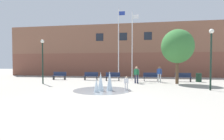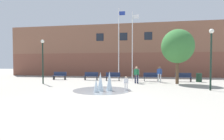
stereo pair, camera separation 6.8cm
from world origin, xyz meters
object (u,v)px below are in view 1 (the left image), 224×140
adult_watching (159,73)px  flagpole_left (119,42)px  adult_near_bench (136,74)px  adult_in_red (137,73)px  street_tree_near_building (177,46)px  park_bench_under_left_flagpole (91,76)px  park_bench_far_right (183,77)px  park_bench_under_right_flagpole (151,77)px  flagpole_right (132,44)px  park_bench_left_of_flagpoles (59,76)px  child_with_pink_shirt (126,82)px  lamp_post_right_lane (211,51)px  trash_can (199,78)px  park_bench_center (113,76)px  lamp_post_left_lane (43,55)px

adult_watching → flagpole_left: 6.18m
adult_near_bench → adult_in_red: 0.88m
street_tree_near_building → adult_near_bench: bearing=-176.2°
park_bench_under_left_flagpole → park_bench_far_right: (9.96, -0.08, 0.00)m
park_bench_far_right → adult_near_bench: 5.41m
park_bench_under_right_flagpole → flagpole_right: bearing=143.4°
park_bench_far_right → park_bench_under_left_flagpole: bearing=179.5°
park_bench_under_left_flagpole → park_bench_under_right_flagpole: size_ratio=1.00×
park_bench_left_of_flagpoles → park_bench_under_right_flagpole: size_ratio=1.00×
park_bench_far_right → street_tree_near_building: size_ratio=0.32×
child_with_pink_shirt → lamp_post_right_lane: (5.82, 0.96, 2.18)m
lamp_post_right_lane → street_tree_near_building: street_tree_near_building is taller
adult_in_red → trash_can: 6.48m
park_bench_far_right → flagpole_right: flagpole_right is taller
park_bench_center → flagpole_left: flagpole_left is taller
adult_near_bench → lamp_post_left_lane: lamp_post_left_lane is taller
adult_in_red → lamp_post_right_lane: size_ratio=0.37×
park_bench_left_of_flagpoles → adult_near_bench: size_ratio=1.01×
adult_in_red → trash_can: (6.27, 1.55, -0.48)m
adult_watching → flagpole_left: size_ratio=0.19×
flagpole_right → park_bench_far_right: bearing=-15.4°
trash_can → lamp_post_right_lane: bearing=-100.1°
lamp_post_right_lane → street_tree_near_building: 4.10m
flagpole_right → lamp_post_right_lane: (5.79, -7.44, -1.46)m
child_with_pink_shirt → flagpole_right: 9.16m
flagpole_right → adult_near_bench: bearing=-81.9°
park_bench_center → flagpole_right: 4.55m
park_bench_under_left_flagpole → adult_near_bench: 5.79m
park_bench_far_right → adult_watching: size_ratio=1.01×
child_with_pink_shirt → park_bench_under_right_flagpole: bearing=79.4°
flagpole_right → lamp_post_left_lane: 9.92m
park_bench_left_of_flagpoles → lamp_post_right_lane: lamp_post_right_lane is taller
park_bench_center → flagpole_right: (2.08, 1.56, 3.74)m
park_bench_far_right → adult_watching: bearing=-158.4°
flagpole_right → street_tree_near_building: size_ratio=1.58×
adult_watching → lamp_post_right_lane: size_ratio=0.37×
park_bench_far_right → lamp_post_left_lane: lamp_post_left_lane is taller
park_bench_far_right → adult_watching: 2.75m
adult_near_bench → trash_can: adult_near_bench is taller
park_bench_center → child_with_pink_shirt: bearing=-73.3°
park_bench_left_of_flagpoles → lamp_post_right_lane: 15.65m
flagpole_left → lamp_post_left_lane: 8.72m
park_bench_far_right → lamp_post_left_lane: size_ratio=0.39×
park_bench_left_of_flagpoles → adult_near_bench: 9.39m
park_bench_left_of_flagpoles → adult_watching: bearing=-5.6°
flagpole_right → trash_can: 7.96m
flagpole_left → child_with_pink_shirt: bearing=-79.4°
adult_watching → child_with_pink_shirt: (-2.86, -5.94, -0.35)m
adult_watching → lamp_post_left_lane: lamp_post_left_lane is taller
trash_can → adult_in_red: bearing=-166.1°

